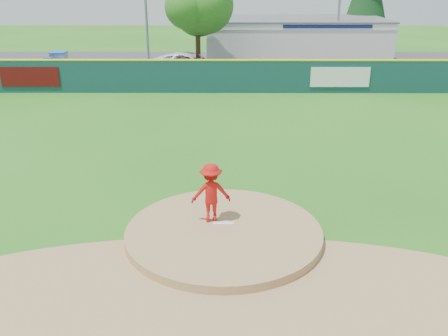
{
  "coord_description": "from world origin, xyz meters",
  "views": [
    {
      "loc": [
        0.06,
        -12.34,
        6.93
      ],
      "look_at": [
        0.0,
        2.0,
        1.3
      ],
      "focal_mm": 40.0,
      "sensor_mm": 36.0,
      "label": 1
    }
  ],
  "objects_px": {
    "pitcher": "(211,193)",
    "deciduous_tree": "(197,8)",
    "pool_building_grp": "(295,38)",
    "van": "(190,64)",
    "playground_slide": "(59,63)"
  },
  "relations": [
    {
      "from": "deciduous_tree",
      "to": "van",
      "type": "bearing_deg",
      "value": -112.21
    },
    {
      "from": "van",
      "to": "deciduous_tree",
      "type": "xyz_separation_m",
      "value": [
        0.54,
        1.32,
        3.74
      ]
    },
    {
      "from": "van",
      "to": "playground_slide",
      "type": "xyz_separation_m",
      "value": [
        -9.4,
        0.03,
        0.02
      ]
    },
    {
      "from": "pitcher",
      "to": "deciduous_tree",
      "type": "relative_size",
      "value": 0.24
    },
    {
      "from": "van",
      "to": "pool_building_grp",
      "type": "bearing_deg",
      "value": -32.42
    },
    {
      "from": "van",
      "to": "playground_slide",
      "type": "distance_m",
      "value": 9.4
    },
    {
      "from": "pitcher",
      "to": "van",
      "type": "height_order",
      "value": "pitcher"
    },
    {
      "from": "van",
      "to": "pool_building_grp",
      "type": "xyz_separation_m",
      "value": [
        8.54,
        8.32,
        0.85
      ]
    },
    {
      "from": "deciduous_tree",
      "to": "pool_building_grp",
      "type": "bearing_deg",
      "value": 41.16
    },
    {
      "from": "playground_slide",
      "to": "van",
      "type": "bearing_deg",
      "value": -0.21
    },
    {
      "from": "pool_building_grp",
      "to": "playground_slide",
      "type": "xyz_separation_m",
      "value": [
        -17.94,
        -8.28,
        -0.83
      ]
    },
    {
      "from": "pool_building_grp",
      "to": "deciduous_tree",
      "type": "relative_size",
      "value": 2.07
    },
    {
      "from": "deciduous_tree",
      "to": "pitcher",
      "type": "bearing_deg",
      "value": -86.17
    },
    {
      "from": "pitcher",
      "to": "deciduous_tree",
      "type": "distance_m",
      "value": 24.75
    },
    {
      "from": "pool_building_grp",
      "to": "deciduous_tree",
      "type": "distance_m",
      "value": 11.01
    }
  ]
}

